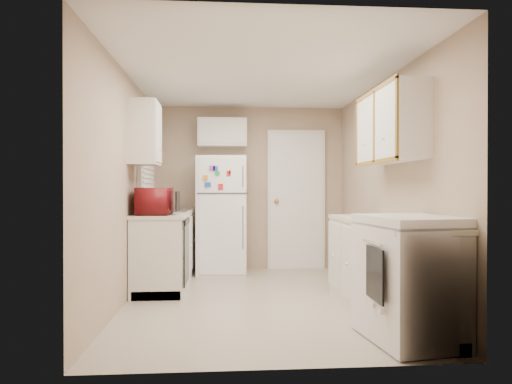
{
  "coord_description": "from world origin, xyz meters",
  "views": [
    {
      "loc": [
        -0.39,
        -4.87,
        1.19
      ],
      "look_at": [
        0.0,
        0.5,
        1.15
      ],
      "focal_mm": 32.0,
      "sensor_mm": 36.0,
      "label": 1
    }
  ],
  "objects": [
    {
      "name": "microwave",
      "position": [
        -1.15,
        0.28,
        1.05
      ],
      "size": [
        0.55,
        0.32,
        0.36
      ],
      "primitive_type": "imported",
      "rotation": [
        0.0,
        0.0,
        1.6
      ],
      "color": "maroon",
      "rests_on": "left_counter"
    },
    {
      "name": "wall_back",
      "position": [
        0.0,
        1.9,
        1.2
      ],
      "size": [
        2.8,
        2.8,
        0.0
      ],
      "primitive_type": "plane",
      "color": "tan",
      "rests_on": "floor"
    },
    {
      "name": "sink",
      "position": [
        -1.1,
        1.05,
        0.86
      ],
      "size": [
        0.54,
        0.74,
        0.16
      ],
      "primitive_type": "cube",
      "color": "gray",
      "rests_on": "left_counter"
    },
    {
      "name": "upper_cabinet_left",
      "position": [
        -1.25,
        0.22,
        1.8
      ],
      "size": [
        0.3,
        0.45,
        0.7
      ],
      "primitive_type": "cube",
      "color": "silver",
      "rests_on": "wall_left"
    },
    {
      "name": "ceiling",
      "position": [
        0.0,
        0.0,
        2.4
      ],
      "size": [
        3.8,
        3.8,
        0.0
      ],
      "primitive_type": "plane",
      "color": "white",
      "rests_on": "floor"
    },
    {
      "name": "floor",
      "position": [
        0.0,
        0.0,
        0.0
      ],
      "size": [
        3.8,
        3.8,
        0.0
      ],
      "primitive_type": "plane",
      "color": "beige",
      "rests_on": "ground"
    },
    {
      "name": "right_counter",
      "position": [
        1.1,
        -0.8,
        0.45
      ],
      "size": [
        0.6,
        2.0,
        0.9
      ],
      "primitive_type": "cube",
      "color": "silver",
      "rests_on": "floor"
    },
    {
      "name": "cabinet_over_fridge",
      "position": [
        -0.4,
        1.75,
        2.0
      ],
      "size": [
        0.7,
        0.3,
        0.4
      ],
      "primitive_type": "cube",
      "color": "silver",
      "rests_on": "wall_back"
    },
    {
      "name": "left_counter",
      "position": [
        -1.1,
        0.9,
        0.45
      ],
      "size": [
        0.6,
        1.8,
        0.9
      ],
      "primitive_type": "cube",
      "color": "silver",
      "rests_on": "floor"
    },
    {
      "name": "refrigerator",
      "position": [
        -0.4,
        1.55,
        0.82
      ],
      "size": [
        0.72,
        0.7,
        1.64
      ],
      "primitive_type": "cube",
      "rotation": [
        0.0,
        0.0,
        -0.07
      ],
      "color": "white",
      "rests_on": "floor"
    },
    {
      "name": "wall_left",
      "position": [
        -1.4,
        0.0,
        1.2
      ],
      "size": [
        3.8,
        3.8,
        0.0
      ],
      "primitive_type": "plane",
      "color": "tan",
      "rests_on": "floor"
    },
    {
      "name": "window_blinds",
      "position": [
        -1.36,
        1.05,
        1.6
      ],
      "size": [
        0.1,
        0.98,
        1.08
      ],
      "primitive_type": "cube",
      "color": "silver",
      "rests_on": "wall_left"
    },
    {
      "name": "dishwasher",
      "position": [
        -0.81,
        0.3,
        0.49
      ],
      "size": [
        0.03,
        0.58,
        0.72
      ],
      "primitive_type": "cube",
      "color": "black",
      "rests_on": "floor"
    },
    {
      "name": "wall_front",
      "position": [
        0.0,
        -1.9,
        1.2
      ],
      "size": [
        2.8,
        2.8,
        0.0
      ],
      "primitive_type": "plane",
      "color": "tan",
      "rests_on": "floor"
    },
    {
      "name": "stove",
      "position": [
        1.08,
        -1.41,
        0.49
      ],
      "size": [
        0.76,
        0.89,
        0.99
      ],
      "primitive_type": "cube",
      "rotation": [
        0.0,
        0.0,
        0.14
      ],
      "color": "white",
      "rests_on": "floor"
    },
    {
      "name": "wall_right",
      "position": [
        1.4,
        0.0,
        1.2
      ],
      "size": [
        3.8,
        3.8,
        0.0
      ],
      "primitive_type": "plane",
      "color": "tan",
      "rests_on": "floor"
    },
    {
      "name": "upper_cabinet_right",
      "position": [
        1.25,
        -0.5,
        1.8
      ],
      "size": [
        0.3,
        1.2,
        0.7
      ],
      "primitive_type": "cube",
      "color": "silver",
      "rests_on": "wall_right"
    },
    {
      "name": "soap_bottle",
      "position": [
        -1.15,
        1.52,
        1.0
      ],
      "size": [
        0.08,
        0.08,
        0.17
      ],
      "primitive_type": "imported",
      "rotation": [
        0.0,
        0.0,
        0.05
      ],
      "color": "beige",
      "rests_on": "left_counter"
    },
    {
      "name": "interior_door",
      "position": [
        0.7,
        1.86,
        1.02
      ],
      "size": [
        0.86,
        0.06,
        2.08
      ],
      "primitive_type": "cube",
      "color": "white",
      "rests_on": "floor"
    }
  ]
}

